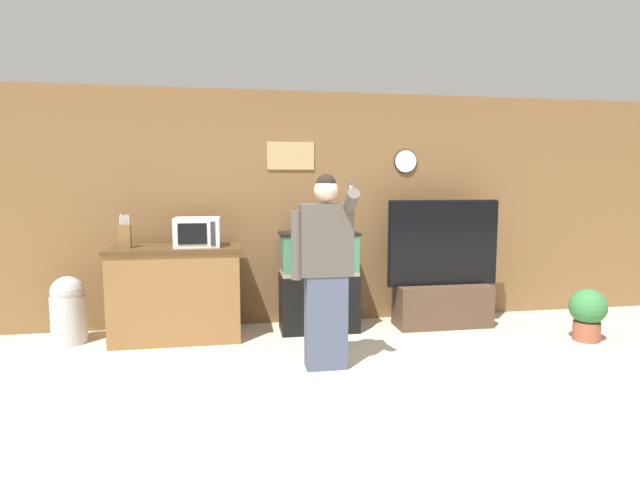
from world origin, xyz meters
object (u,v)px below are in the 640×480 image
(knife_block, at_px, (125,235))
(trash_bin, at_px, (68,309))
(potted_plant, at_px, (588,312))
(counter_island, at_px, (177,292))
(tv_on_stand, at_px, (443,290))
(aquarium_on_stand, at_px, (319,281))
(person_standing, at_px, (325,268))
(microwave, at_px, (197,232))

(knife_block, bearing_deg, trash_bin, 174.02)
(trash_bin, bearing_deg, potted_plant, -8.83)
(counter_island, relative_size, tv_on_stand, 0.92)
(counter_island, bearing_deg, knife_block, -175.21)
(aquarium_on_stand, relative_size, tv_on_stand, 0.76)
(person_standing, xyz_separation_m, potted_plant, (2.75, 0.30, -0.57))
(aquarium_on_stand, bearing_deg, tv_on_stand, -2.66)
(tv_on_stand, relative_size, person_standing, 0.85)
(microwave, xyz_separation_m, knife_block, (-0.70, -0.01, -0.02))
(counter_island, height_order, knife_block, knife_block)
(tv_on_stand, bearing_deg, potted_plant, -31.16)
(microwave, xyz_separation_m, potted_plant, (3.87, -0.74, -0.81))
(counter_island, xyz_separation_m, aquarium_on_stand, (1.47, 0.03, 0.06))
(microwave, xyz_separation_m, trash_bin, (-1.27, 0.05, -0.76))
(knife_block, distance_m, aquarium_on_stand, 2.02)
(trash_bin, bearing_deg, counter_island, -1.12)
(knife_block, relative_size, aquarium_on_stand, 0.31)
(potted_plant, bearing_deg, aquarium_on_stand, 162.82)
(knife_block, xyz_separation_m, tv_on_stand, (3.33, 0.01, -0.67))
(potted_plant, bearing_deg, person_standing, -173.87)
(trash_bin, bearing_deg, microwave, -2.45)
(knife_block, xyz_separation_m, trash_bin, (-0.58, 0.06, -0.74))
(person_standing, height_order, trash_bin, person_standing)
(person_standing, xyz_separation_m, trash_bin, (-2.39, 1.10, -0.52))
(aquarium_on_stand, height_order, tv_on_stand, tv_on_stand)
(counter_island, bearing_deg, trash_bin, 178.88)
(microwave, relative_size, knife_block, 1.32)
(knife_block, relative_size, person_standing, 0.20)
(microwave, relative_size, aquarium_on_stand, 0.41)
(tv_on_stand, distance_m, trash_bin, 3.91)
(microwave, height_order, potted_plant, microwave)
(microwave, height_order, person_standing, person_standing)
(potted_plant, bearing_deg, microwave, 169.11)
(knife_block, height_order, trash_bin, knife_block)
(person_standing, relative_size, potted_plant, 3.14)
(tv_on_stand, height_order, potted_plant, tv_on_stand)
(counter_island, distance_m, potted_plant, 4.17)
(microwave, xyz_separation_m, person_standing, (1.12, -1.04, -0.23))
(knife_block, height_order, tv_on_stand, tv_on_stand)
(person_standing, bearing_deg, counter_island, 141.25)
(tv_on_stand, height_order, trash_bin, tv_on_stand)
(tv_on_stand, bearing_deg, microwave, -179.99)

